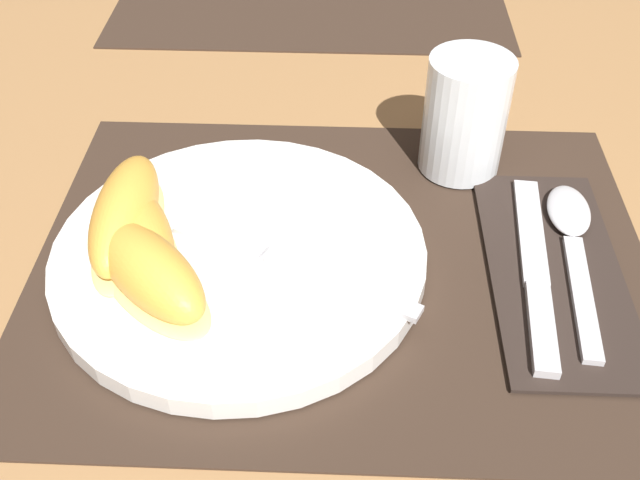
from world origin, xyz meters
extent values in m
plane|color=#A37547|center=(0.00, 0.00, 0.00)|extent=(3.00, 3.00, 0.00)
cube|color=#38281E|center=(0.00, 0.00, 0.00)|extent=(0.46, 0.36, 0.00)
cylinder|color=white|center=(-0.08, -0.01, 0.01)|extent=(0.28, 0.28, 0.02)
cylinder|color=silver|center=(0.10, 0.12, 0.05)|extent=(0.07, 0.07, 0.10)
cylinder|color=orange|center=(0.10, 0.12, 0.02)|extent=(0.06, 0.06, 0.03)
cube|color=#2D231E|center=(0.16, -0.01, 0.01)|extent=(0.10, 0.22, 0.00)
cube|color=silver|center=(0.14, -0.07, 0.01)|extent=(0.02, 0.08, 0.01)
cube|color=silver|center=(0.15, 0.03, 0.01)|extent=(0.03, 0.12, 0.01)
cube|color=silver|center=(0.17, -0.04, 0.01)|extent=(0.02, 0.12, 0.01)
ellipsoid|color=silver|center=(0.18, 0.05, 0.01)|extent=(0.04, 0.06, 0.01)
cube|color=silver|center=(0.00, -0.05, 0.02)|extent=(0.11, 0.07, 0.00)
cube|color=silver|center=(-0.09, 0.00, 0.02)|extent=(0.08, 0.06, 0.00)
ellipsoid|color=#F4DB84|center=(-0.16, 0.00, 0.02)|extent=(0.05, 0.13, 0.01)
ellipsoid|color=#F9B242|center=(-0.16, 0.00, 0.04)|extent=(0.05, 0.13, 0.05)
ellipsoid|color=#F4DB84|center=(-0.14, -0.02, 0.02)|extent=(0.08, 0.12, 0.01)
ellipsoid|color=#F9B242|center=(-0.14, -0.02, 0.04)|extent=(0.07, 0.11, 0.04)
ellipsoid|color=#F4DB84|center=(-0.13, -0.06, 0.02)|extent=(0.12, 0.12, 0.01)
ellipsoid|color=#F9B242|center=(-0.13, -0.06, 0.04)|extent=(0.11, 0.11, 0.04)
camera|label=1|loc=(0.00, -0.41, 0.40)|focal=42.00mm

